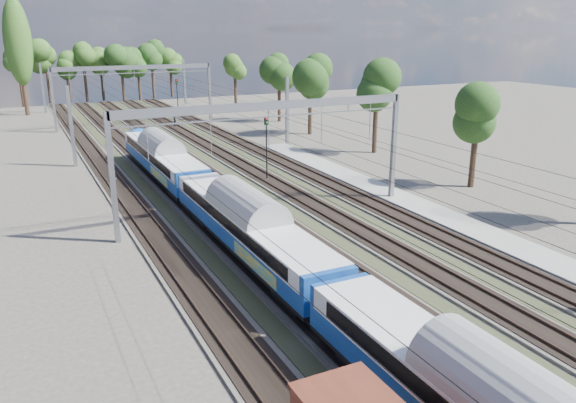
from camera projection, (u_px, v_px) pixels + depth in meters
name	position (u px, v px, depth m)	size (l,w,h in m)	color
track_bed	(208.00, 174.00, 56.45)	(21.00, 130.00, 0.34)	#47423A
platform	(480.00, 233.00, 40.08)	(3.00, 70.00, 0.30)	gray
catenary	(186.00, 102.00, 61.33)	(25.65, 130.00, 9.00)	gray
tree_belt	(163.00, 64.00, 95.80)	(39.84, 99.83, 12.36)	black
poplar	(18.00, 43.00, 92.29)	(4.40, 4.40, 19.04)	black
emu_train	(250.00, 221.00, 34.97)	(3.07, 64.96, 4.49)	black
worker	(175.00, 121.00, 83.53)	(0.69, 0.45, 1.90)	black
signal_near	(267.00, 141.00, 53.51)	(0.41, 0.37, 6.15)	black
signal_far	(177.00, 93.00, 94.88)	(0.39, 0.36, 6.01)	black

